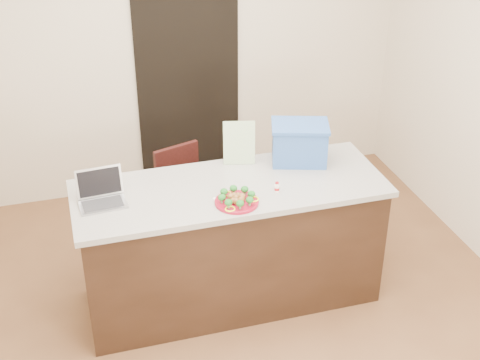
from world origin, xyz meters
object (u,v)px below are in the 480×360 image
object	(u,v)px
blue_box	(299,143)
plate	(237,202)
yogurt_bottle	(277,188)
chair	(180,193)
napkin	(230,201)
laptop	(101,193)
island	(231,243)

from	to	relation	value
blue_box	plate	bearing A→B (deg)	-126.04
yogurt_bottle	chair	bearing A→B (deg)	117.92
napkin	blue_box	distance (m)	0.74
laptop	blue_box	xyz separation A→B (m)	(1.38, 0.16, 0.09)
yogurt_bottle	island	bearing A→B (deg)	150.12
plate	yogurt_bottle	xyz separation A→B (m)	(0.29, 0.06, 0.02)
napkin	yogurt_bottle	world-z (taller)	yogurt_bottle
yogurt_bottle	blue_box	distance (m)	0.47
island	blue_box	size ratio (longest dim) A/B	4.52
chair	laptop	bearing A→B (deg)	-150.16
yogurt_bottle	blue_box	size ratio (longest dim) A/B	0.15
plate	laptop	xyz separation A→B (m)	(-0.81, 0.26, 0.04)
napkin	blue_box	world-z (taller)	blue_box
island	plate	distance (m)	0.52
napkin	chair	size ratio (longest dim) A/B	0.20
napkin	laptop	bearing A→B (deg)	163.25
plate	island	bearing A→B (deg)	85.39
plate	laptop	bearing A→B (deg)	162.01
laptop	blue_box	distance (m)	1.40
laptop	chair	size ratio (longest dim) A/B	0.36
island	yogurt_bottle	size ratio (longest dim) A/B	29.63
yogurt_bottle	chair	xyz separation A→B (m)	(-0.47, 0.89, -0.47)
blue_box	chair	distance (m)	1.09
napkin	blue_box	bearing A→B (deg)	33.04
napkin	chair	bearing A→B (deg)	99.18
island	blue_box	distance (m)	0.84
plate	blue_box	xyz separation A→B (m)	(0.57, 0.42, 0.13)
yogurt_bottle	blue_box	world-z (taller)	blue_box
blue_box	chair	size ratio (longest dim) A/B	0.54
island	chair	bearing A→B (deg)	105.28
island	plate	bearing A→B (deg)	-94.61
laptop	chair	world-z (taller)	laptop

